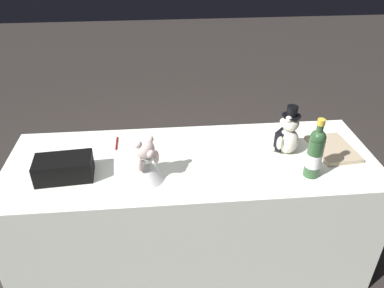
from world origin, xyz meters
The scene contains 8 objects.
ground_plane centered at (0.00, 0.00, 0.00)m, with size 12.00×12.00×0.00m, color #2D2826.
reception_table centered at (0.00, 0.00, 0.37)m, with size 2.01×0.72×0.75m, color white.
teddy_bear_groom centered at (-0.52, -0.03, 0.86)m, with size 0.15×0.15×0.28m.
teddy_bear_bride centered at (0.25, 0.14, 0.85)m, with size 0.22×0.23×0.24m.
champagne_bottle centered at (-0.59, 0.19, 0.88)m, with size 0.08×0.08×0.32m.
signing_pen centered at (0.42, -0.19, 0.75)m, with size 0.01×0.14×0.01m.
gift_case_black centered at (0.65, 0.10, 0.80)m, with size 0.29×0.18×0.11m.
guestbook centered at (-0.80, -0.02, 0.76)m, with size 0.21×0.29×0.02m, color tan.
Camera 1 is at (0.16, 1.69, 1.92)m, focal length 35.52 mm.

